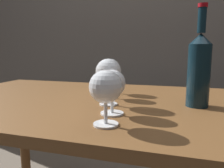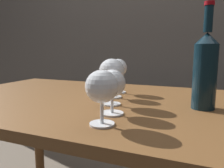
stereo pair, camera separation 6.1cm
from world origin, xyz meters
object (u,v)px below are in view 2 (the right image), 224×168
at_px(wine_glass_cabernet, 112,72).
at_px(wine_glass_merlot, 118,69).
at_px(wine_bottle, 205,69).
at_px(wine_glass_chardonnay, 114,73).
at_px(wine_glass_amber, 112,84).
at_px(wine_glass_white, 102,88).

xyz_separation_m(wine_glass_cabernet, wine_glass_merlot, (-0.05, 0.21, -0.01)).
bearing_deg(wine_bottle, wine_glass_chardonnay, 171.79).
height_order(wine_glass_cabernet, wine_glass_merlot, wine_glass_cabernet).
distance_m(wine_glass_chardonnay, wine_bottle, 0.33).
bearing_deg(wine_glass_amber, wine_glass_merlot, 107.27).
height_order(wine_glass_amber, wine_bottle, wine_bottle).
relative_size(wine_glass_merlot, wine_bottle, 0.45).
bearing_deg(wine_bottle, wine_glass_amber, -146.14).
relative_size(wine_glass_white, wine_glass_amber, 1.06).
distance_m(wine_glass_cabernet, wine_glass_merlot, 0.21).
height_order(wine_glass_cabernet, wine_bottle, wine_bottle).
bearing_deg(wine_bottle, wine_glass_cabernet, -167.59).
bearing_deg(wine_glass_white, wine_glass_cabernet, 105.31).
bearing_deg(wine_glass_white, wine_bottle, 47.99).
bearing_deg(wine_glass_chardonnay, wine_glass_cabernet, -71.62).
bearing_deg(wine_glass_merlot, wine_bottle, -22.66).
relative_size(wine_glass_chardonnay, wine_bottle, 0.42).
relative_size(wine_glass_cabernet, wine_glass_merlot, 1.06).
bearing_deg(wine_glass_white, wine_glass_merlot, 104.90).
height_order(wine_glass_chardonnay, wine_bottle, wine_bottle).
xyz_separation_m(wine_glass_chardonnay, wine_bottle, (0.32, -0.05, 0.03)).
bearing_deg(wine_glass_merlot, wine_glass_chardonnay, -80.12).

